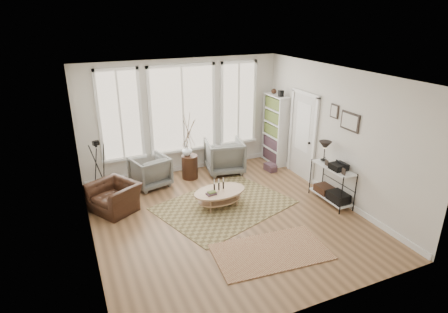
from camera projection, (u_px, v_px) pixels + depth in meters
name	position (u px, v px, depth m)	size (l,w,h in m)	color
room	(227.00, 152.00, 7.20)	(5.50, 5.54, 2.90)	olive
bay_window	(183.00, 111.00, 9.42)	(4.14, 0.12, 2.24)	tan
door	(303.00, 134.00, 9.23)	(0.09, 1.06, 2.22)	silver
bookcase	(275.00, 129.00, 10.15)	(0.31, 0.85, 2.06)	white
low_shelf	(332.00, 181.00, 8.15)	(0.38, 1.08, 1.30)	white
wall_art	(346.00, 119.00, 7.75)	(0.04, 0.88, 0.44)	black
rug_main	(224.00, 205.00, 8.16)	(2.68, 2.01, 0.01)	brown
rug_runner	(271.00, 252.00, 6.58)	(2.00, 1.11, 0.01)	brown
coffee_table	(219.00, 194.00, 8.04)	(1.23, 0.85, 0.53)	tan
armchair_left	(150.00, 171.00, 8.96)	(0.80, 0.82, 0.75)	slate
armchair_right	(224.00, 156.00, 9.73)	(0.92, 0.95, 0.87)	slate
side_table	(189.00, 148.00, 9.22)	(0.40, 0.40, 1.69)	#351D12
vase	(187.00, 150.00, 9.28)	(0.24, 0.24, 0.25)	silver
accent_chair	(114.00, 197.00, 7.88)	(0.82, 0.93, 0.61)	#351D12
tripod_camera	(99.00, 171.00, 8.37)	(0.47, 0.47, 1.33)	black
book_stack_near	(270.00, 167.00, 9.93)	(0.23, 0.29, 0.18)	maroon
book_stack_far	(271.00, 168.00, 9.87)	(0.21, 0.26, 0.17)	maroon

